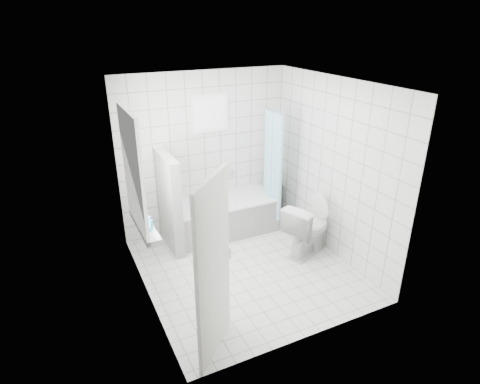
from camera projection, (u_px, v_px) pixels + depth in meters
ground at (246, 269)px, 5.76m from camera, size 3.00×3.00×0.00m
ceiling at (247, 83)px, 4.72m from camera, size 3.00×3.00×0.00m
wall_back at (205, 153)px, 6.47m from camera, size 2.80×0.02×2.60m
wall_front at (314, 237)px, 4.00m from camera, size 2.80×0.02×2.60m
wall_left at (140, 205)px, 4.68m from camera, size 0.02×3.00×2.60m
wall_right at (333, 169)px, 5.80m from camera, size 0.02×3.00×2.60m
window_left at (135, 172)px, 4.82m from camera, size 0.01×0.90×1.40m
window_back at (210, 113)px, 6.22m from camera, size 0.50×0.01×0.50m
window_sill at (145, 226)px, 5.14m from camera, size 0.18×1.02×0.08m
door at (213, 271)px, 3.98m from camera, size 0.59×0.60×2.00m
bathtub at (224, 216)px, 6.63m from camera, size 1.70×0.77×0.58m
partition_wall at (170, 203)px, 6.04m from camera, size 0.15×0.85×1.50m
tiled_ledge at (269, 200)px, 7.25m from camera, size 0.40×0.24×0.55m
toilet at (308, 228)px, 5.99m from camera, size 0.93×0.74×0.84m
curtain_rod at (270, 109)px, 6.24m from camera, size 0.02×0.80×0.02m
shower_curtain at (272, 166)px, 6.50m from camera, size 0.14×0.48×1.78m
tub_faucet at (221, 177)px, 6.72m from camera, size 0.18×0.06×0.06m
sill_bottles at (143, 211)px, 5.14m from camera, size 0.18×0.63×0.33m
ledge_bottles at (272, 181)px, 7.06m from camera, size 0.17×0.19×0.28m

